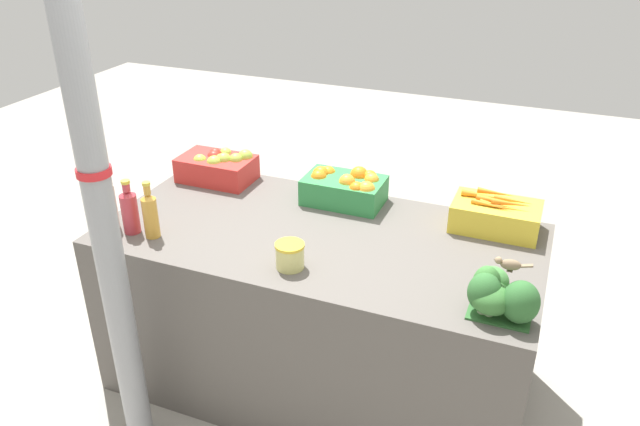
# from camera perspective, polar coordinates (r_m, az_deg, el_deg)

# --- Properties ---
(ground_plane) EXTENTS (10.00, 10.00, 0.00)m
(ground_plane) POSITION_cam_1_polar(r_m,az_deg,el_deg) (3.25, 0.00, -14.77)
(ground_plane) COLOR gray
(market_table) EXTENTS (1.93, 0.95, 0.83)m
(market_table) POSITION_cam_1_polar(r_m,az_deg,el_deg) (2.99, 0.00, -8.83)
(market_table) COLOR #56514C
(market_table) RESTS_ON ground_plane
(support_pole) EXTENTS (0.12, 0.12, 2.37)m
(support_pole) POSITION_cam_1_polar(r_m,az_deg,el_deg) (2.39, -19.54, 1.06)
(support_pole) COLOR gray
(support_pole) RESTS_ON ground_plane
(apple_crate) EXTENTS (0.38, 0.24, 0.17)m
(apple_crate) POSITION_cam_1_polar(r_m,az_deg,el_deg) (3.29, -9.22, 4.25)
(apple_crate) COLOR red
(apple_crate) RESTS_ON market_table
(orange_crate) EXTENTS (0.38, 0.24, 0.17)m
(orange_crate) POSITION_cam_1_polar(r_m,az_deg,el_deg) (3.01, 2.30, 2.35)
(orange_crate) COLOR #2D8442
(orange_crate) RESTS_ON market_table
(carrot_crate) EXTENTS (0.38, 0.24, 0.16)m
(carrot_crate) POSITION_cam_1_polar(r_m,az_deg,el_deg) (2.88, 15.77, -0.18)
(carrot_crate) COLOR gold
(carrot_crate) RESTS_ON market_table
(broccoli_pile) EXTENTS (0.25, 0.22, 0.17)m
(broccoli_pile) POSITION_cam_1_polar(r_m,az_deg,el_deg) (2.30, 15.88, -7.14)
(broccoli_pile) COLOR #2D602D
(broccoli_pile) RESTS_ON market_table
(juice_bottle_cloudy) EXTENTS (0.07, 0.07, 0.27)m
(juice_bottle_cloudy) POSITION_cam_1_polar(r_m,az_deg,el_deg) (2.91, -18.73, 0.80)
(juice_bottle_cloudy) COLOR beige
(juice_bottle_cloudy) RESTS_ON market_table
(juice_bottle_ruby) EXTENTS (0.07, 0.07, 0.25)m
(juice_bottle_ruby) POSITION_cam_1_polar(r_m,az_deg,el_deg) (2.85, -17.00, 0.23)
(juice_bottle_ruby) COLOR #B2333D
(juice_bottle_ruby) RESTS_ON market_table
(juice_bottle_amber) EXTENTS (0.07, 0.07, 0.26)m
(juice_bottle_amber) POSITION_cam_1_polar(r_m,az_deg,el_deg) (2.79, -15.26, -0.09)
(juice_bottle_amber) COLOR gold
(juice_bottle_amber) RESTS_ON market_table
(pickle_jar) EXTENTS (0.12, 0.12, 0.11)m
(pickle_jar) POSITION_cam_1_polar(r_m,az_deg,el_deg) (2.50, -2.77, -3.90)
(pickle_jar) COLOR #D1CC75
(pickle_jar) RESTS_ON market_table
(sparrow_bird) EXTENTS (0.14, 0.05, 0.05)m
(sparrow_bird) POSITION_cam_1_polar(r_m,az_deg,el_deg) (2.26, 16.93, -4.50)
(sparrow_bird) COLOR #4C3D2D
(sparrow_bird) RESTS_ON broccoli_pile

